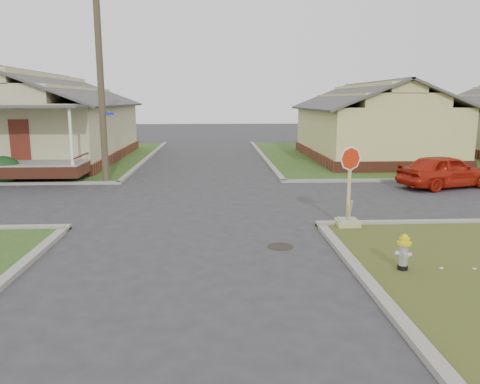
{
  "coord_description": "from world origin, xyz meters",
  "views": [
    {
      "loc": [
        0.64,
        -11.55,
        3.59
      ],
      "look_at": [
        1.27,
        1.0,
        1.1
      ],
      "focal_mm": 35.0,
      "sensor_mm": 36.0,
      "label": 1
    }
  ],
  "objects_px": {
    "stop_sign": "(348,209)",
    "red_sedan": "(445,171)",
    "fire_hydrant": "(404,250)",
    "utility_pole": "(100,74)"
  },
  "relations": [
    {
      "from": "stop_sign",
      "to": "red_sedan",
      "type": "relative_size",
      "value": 0.56
    },
    {
      "from": "utility_pole",
      "to": "stop_sign",
      "type": "height_order",
      "value": "utility_pole"
    },
    {
      "from": "utility_pole",
      "to": "stop_sign",
      "type": "distance_m",
      "value": 12.23
    },
    {
      "from": "utility_pole",
      "to": "fire_hydrant",
      "type": "bearing_deg",
      "value": -52.07
    },
    {
      "from": "fire_hydrant",
      "to": "stop_sign",
      "type": "bearing_deg",
      "value": 116.36
    },
    {
      "from": "stop_sign",
      "to": "red_sedan",
      "type": "bearing_deg",
      "value": 47.05
    },
    {
      "from": "utility_pole",
      "to": "red_sedan",
      "type": "distance_m",
      "value": 14.93
    },
    {
      "from": "utility_pole",
      "to": "red_sedan",
      "type": "bearing_deg",
      "value": -7.24
    },
    {
      "from": "utility_pole",
      "to": "fire_hydrant",
      "type": "height_order",
      "value": "utility_pole"
    },
    {
      "from": "red_sedan",
      "to": "fire_hydrant",
      "type": "bearing_deg",
      "value": 132.47
    }
  ]
}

